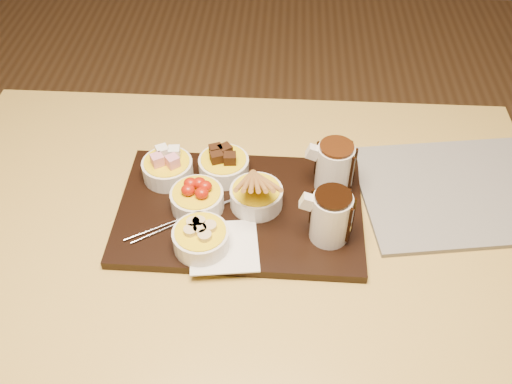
# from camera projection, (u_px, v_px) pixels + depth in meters

# --- Properties ---
(dining_table) EXTENTS (1.20, 0.80, 0.75)m
(dining_table) POSITION_uv_depth(u_px,v_px,m) (237.00, 255.00, 1.15)
(dining_table) COLOR gold
(dining_table) RESTS_ON ground
(serving_board) EXTENTS (0.46, 0.30, 0.02)m
(serving_board) POSITION_uv_depth(u_px,v_px,m) (240.00, 210.00, 1.09)
(serving_board) COLOR black
(serving_board) RESTS_ON dining_table
(napkin) EXTENTS (0.13, 0.13, 0.00)m
(napkin) POSITION_uv_depth(u_px,v_px,m) (224.00, 247.00, 1.01)
(napkin) COLOR white
(napkin) RESTS_ON serving_board
(bowl_marshmallows) EXTENTS (0.10, 0.10, 0.04)m
(bowl_marshmallows) POSITION_uv_depth(u_px,v_px,m) (168.00, 169.00, 1.13)
(bowl_marshmallows) COLOR silver
(bowl_marshmallows) RESTS_ON serving_board
(bowl_cake) EXTENTS (0.10, 0.10, 0.04)m
(bowl_cake) POSITION_uv_depth(u_px,v_px,m) (224.00, 167.00, 1.13)
(bowl_cake) COLOR silver
(bowl_cake) RESTS_ON serving_board
(bowl_strawberries) EXTENTS (0.10, 0.10, 0.04)m
(bowl_strawberries) POSITION_uv_depth(u_px,v_px,m) (197.00, 200.00, 1.07)
(bowl_strawberries) COLOR silver
(bowl_strawberries) RESTS_ON serving_board
(bowl_biscotti) EXTENTS (0.10, 0.10, 0.04)m
(bowl_biscotti) POSITION_uv_depth(u_px,v_px,m) (256.00, 197.00, 1.07)
(bowl_biscotti) COLOR silver
(bowl_biscotti) RESTS_ON serving_board
(bowl_bananas) EXTENTS (0.10, 0.10, 0.04)m
(bowl_bananas) POSITION_uv_depth(u_px,v_px,m) (201.00, 239.00, 1.00)
(bowl_bananas) COLOR silver
(bowl_bananas) RESTS_ON serving_board
(pitcher_dark_chocolate) EXTENTS (0.07, 0.07, 0.10)m
(pitcher_dark_chocolate) POSITION_uv_depth(u_px,v_px,m) (331.00, 217.00, 1.00)
(pitcher_dark_chocolate) COLOR silver
(pitcher_dark_chocolate) RESTS_ON serving_board
(pitcher_milk_chocolate) EXTENTS (0.07, 0.07, 0.10)m
(pitcher_milk_chocolate) POSITION_uv_depth(u_px,v_px,m) (334.00, 168.00, 1.09)
(pitcher_milk_chocolate) COLOR silver
(pitcher_milk_chocolate) RESTS_ON serving_board
(fondue_skewers) EXTENTS (0.16, 0.24, 0.01)m
(fondue_skewers) POSITION_uv_depth(u_px,v_px,m) (191.00, 215.00, 1.06)
(fondue_skewers) COLOR silver
(fondue_skewers) RESTS_ON serving_board
(newspaper) EXTENTS (0.41, 0.34, 0.01)m
(newspaper) POSITION_uv_depth(u_px,v_px,m) (454.00, 192.00, 1.13)
(newspaper) COLOR beige
(newspaper) RESTS_ON dining_table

